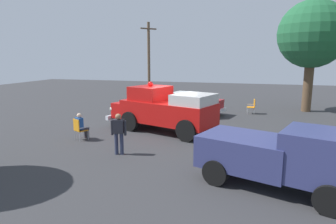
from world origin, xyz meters
name	(u,v)px	position (x,y,z in m)	size (l,w,h in m)	color
ground_plane	(172,130)	(0.00, 0.00, 0.00)	(60.00, 60.00, 0.00)	#333335
vintage_fire_truck	(164,109)	(-0.22, 0.38, 1.20)	(4.05, 6.33, 2.59)	black
classic_hot_rod	(191,103)	(4.84, -0.02, 0.75)	(2.96, 4.70, 1.46)	black
parked_pickup	(279,156)	(-5.90, -4.84, 0.99)	(3.28, 5.12, 1.90)	black
lawn_chair_near_truck	(79,128)	(-2.98, 3.76, 0.59)	(0.67, 0.66, 1.02)	#B7BABF
lawn_chair_by_car	(117,113)	(0.84, 3.61, 0.59)	(0.69, 0.69, 1.02)	#B7BABF
lawn_chair_spare	(253,105)	(6.02, -4.12, 0.59)	(0.56, 0.55, 1.02)	#B7BABF
spectator_seated	(81,125)	(-2.86, 3.70, 0.70)	(0.64, 0.58, 1.29)	#383842
spectator_standing	(119,131)	(-4.36, 1.06, 0.96)	(0.32, 0.65, 1.68)	#2D334C
oak_tree_right	(312,35)	(8.07, -7.85, 5.37)	(4.67, 4.67, 7.76)	brown
utility_pole	(149,59)	(11.85, 5.46, 3.66)	(1.40, 1.16, 7.04)	brown
traffic_cone	(213,116)	(3.09, -1.78, 0.31)	(0.40, 0.40, 0.64)	orange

